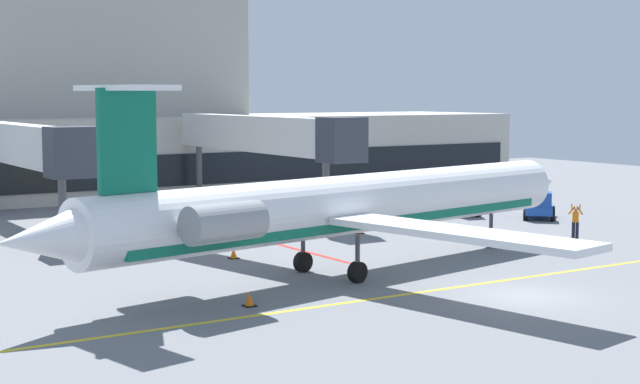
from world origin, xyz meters
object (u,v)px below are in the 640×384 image
(marshaller, at_px, (575,221))
(baggage_tug, at_px, (137,205))
(regional_jet, at_px, (343,206))
(belt_loader, at_px, (462,202))
(pushback_tractor, at_px, (539,206))

(marshaller, bearing_deg, baggage_tug, 132.23)
(regional_jet, relative_size, baggage_tug, 7.42)
(baggage_tug, distance_m, belt_loader, 21.06)
(pushback_tractor, distance_m, marshaller, 8.30)
(regional_jet, height_order, belt_loader, regional_jet)
(belt_loader, bearing_deg, pushback_tractor, -54.36)
(regional_jet, bearing_deg, pushback_tractor, 22.88)
(baggage_tug, xyz_separation_m, pushback_tractor, (22.19, -12.56, -0.20))
(pushback_tractor, relative_size, belt_loader, 1.03)
(pushback_tractor, height_order, marshaller, marshaller)
(baggage_tug, relative_size, marshaller, 2.25)
(pushback_tractor, bearing_deg, baggage_tug, 150.48)
(baggage_tug, bearing_deg, pushback_tractor, -29.52)
(baggage_tug, height_order, marshaller, baggage_tug)
(belt_loader, height_order, marshaller, belt_loader)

